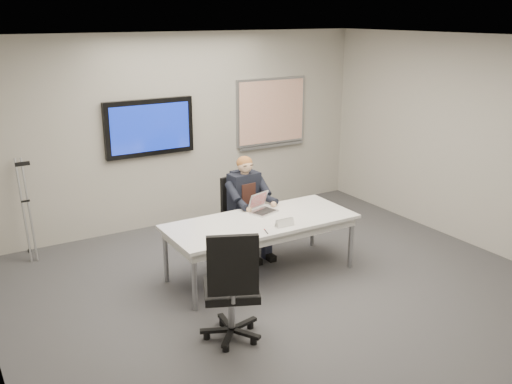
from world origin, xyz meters
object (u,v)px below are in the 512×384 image
conference_table (261,226)px  seated_person (251,216)px  office_chair_far (241,226)px  office_chair_near (232,306)px  laptop (262,207)px

conference_table → seated_person: bearing=70.7°
conference_table → office_chair_far: (0.20, 0.85, -0.31)m
office_chair_near → office_chair_far: bearing=-97.7°
office_chair_far → office_chair_near: 2.30m
office_chair_near → seated_person: size_ratio=0.91×
office_chair_far → laptop: 0.74m
office_chair_far → laptop: (-0.03, -0.58, 0.45)m
laptop → office_chair_near: bearing=-148.5°
seated_person → laptop: 0.42m
office_chair_far → seated_person: size_ratio=0.76×
conference_table → laptop: laptop is taller
conference_table → laptop: (0.17, 0.26, 0.14)m
office_chair_near → laptop: (1.17, 1.38, 0.39)m
conference_table → seated_person: 0.65m
conference_table → office_chair_near: size_ratio=1.94×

